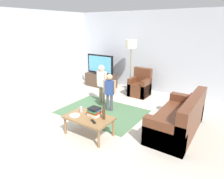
{
  "coord_description": "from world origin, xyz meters",
  "views": [
    {
      "loc": [
        2.66,
        -3.39,
        2.24
      ],
      "look_at": [
        0.0,
        0.6,
        0.65
      ],
      "focal_mm": 31.37,
      "sensor_mm": 36.0,
      "label": 1
    }
  ],
  "objects_px": {
    "child_near_tv": "(102,81)",
    "armchair": "(140,87)",
    "tv": "(100,65)",
    "plate": "(75,115)",
    "floor_lamp": "(131,47)",
    "coffee_table": "(89,119)",
    "bottle": "(104,113)",
    "couch": "(180,120)",
    "tv_remote": "(93,121)",
    "tv_stand": "(101,80)",
    "child_center": "(110,89)",
    "book_stack": "(94,112)",
    "soda_can": "(81,109)"
  },
  "relations": [
    {
      "from": "book_stack",
      "to": "plate",
      "type": "xyz_separation_m",
      "value": [
        -0.34,
        -0.24,
        -0.08
      ]
    },
    {
      "from": "couch",
      "to": "plate",
      "type": "distance_m",
      "value": 2.27
    },
    {
      "from": "tv_stand",
      "to": "child_near_tv",
      "type": "relative_size",
      "value": 1.04
    },
    {
      "from": "child_near_tv",
      "to": "soda_can",
      "type": "relative_size",
      "value": 9.63
    },
    {
      "from": "armchair",
      "to": "tv_remote",
      "type": "relative_size",
      "value": 5.29
    },
    {
      "from": "couch",
      "to": "floor_lamp",
      "type": "xyz_separation_m",
      "value": [
        -2.26,
        1.87,
        1.25
      ]
    },
    {
      "from": "child_near_tv",
      "to": "tv_remote",
      "type": "distance_m",
      "value": 2.04
    },
    {
      "from": "child_near_tv",
      "to": "tv_remote",
      "type": "xyz_separation_m",
      "value": [
        1.06,
        -1.72,
        -0.26
      ]
    },
    {
      "from": "soda_can",
      "to": "bottle",
      "type": "bearing_deg",
      "value": 0.0
    },
    {
      "from": "couch",
      "to": "armchair",
      "type": "bearing_deg",
      "value": 136.48
    },
    {
      "from": "bottle",
      "to": "plate",
      "type": "distance_m",
      "value": 0.65
    },
    {
      "from": "tv",
      "to": "couch",
      "type": "bearing_deg",
      "value": -26.37
    },
    {
      "from": "book_stack",
      "to": "plate",
      "type": "relative_size",
      "value": 1.24
    },
    {
      "from": "couch",
      "to": "book_stack",
      "type": "distance_m",
      "value": 1.86
    },
    {
      "from": "tv_remote",
      "to": "plate",
      "type": "bearing_deg",
      "value": -151.58
    },
    {
      "from": "tv_stand",
      "to": "plate",
      "type": "xyz_separation_m",
      "value": [
        1.58,
        -3.02,
        0.18
      ]
    },
    {
      "from": "book_stack",
      "to": "tv_remote",
      "type": "distance_m",
      "value": 0.3
    },
    {
      "from": "coffee_table",
      "to": "bottle",
      "type": "height_order",
      "value": "bottle"
    },
    {
      "from": "tv",
      "to": "coffee_table",
      "type": "distance_m",
      "value": 3.46
    },
    {
      "from": "child_near_tv",
      "to": "soda_can",
      "type": "bearing_deg",
      "value": -70.03
    },
    {
      "from": "floor_lamp",
      "to": "couch",
      "type": "bearing_deg",
      "value": -39.67
    },
    {
      "from": "armchair",
      "to": "plate",
      "type": "height_order",
      "value": "armchair"
    },
    {
      "from": "couch",
      "to": "bottle",
      "type": "height_order",
      "value": "couch"
    },
    {
      "from": "couch",
      "to": "plate",
      "type": "bearing_deg",
      "value": -145.04
    },
    {
      "from": "tv",
      "to": "couch",
      "type": "relative_size",
      "value": 0.61
    },
    {
      "from": "floor_lamp",
      "to": "book_stack",
      "type": "relative_size",
      "value": 6.55
    },
    {
      "from": "child_near_tv",
      "to": "child_center",
      "type": "distance_m",
      "value": 0.61
    },
    {
      "from": "floor_lamp",
      "to": "plate",
      "type": "relative_size",
      "value": 8.09
    },
    {
      "from": "tv",
      "to": "child_center",
      "type": "distance_m",
      "value": 2.22
    },
    {
      "from": "floor_lamp",
      "to": "book_stack",
      "type": "xyz_separation_m",
      "value": [
        0.74,
        -2.93,
        -1.04
      ]
    },
    {
      "from": "bottle",
      "to": "tv",
      "type": "bearing_deg",
      "value": 128.11
    },
    {
      "from": "tv_stand",
      "to": "armchair",
      "type": "relative_size",
      "value": 1.33
    },
    {
      "from": "floor_lamp",
      "to": "child_center",
      "type": "bearing_deg",
      "value": -79.07
    },
    {
      "from": "child_center",
      "to": "book_stack",
      "type": "xyz_separation_m",
      "value": [
        0.4,
        -1.15,
        -0.11
      ]
    },
    {
      "from": "tv_stand",
      "to": "book_stack",
      "type": "xyz_separation_m",
      "value": [
        1.91,
        -2.77,
        0.26
      ]
    },
    {
      "from": "coffee_table",
      "to": "bottle",
      "type": "relative_size",
      "value": 3.33
    },
    {
      "from": "tv_remote",
      "to": "soda_can",
      "type": "relative_size",
      "value": 1.42
    },
    {
      "from": "bottle",
      "to": "tv_remote",
      "type": "relative_size",
      "value": 1.77
    },
    {
      "from": "child_near_tv",
      "to": "armchair",
      "type": "bearing_deg",
      "value": 62.8
    },
    {
      "from": "tv",
      "to": "plate",
      "type": "bearing_deg",
      "value": -62.23
    },
    {
      "from": "tv",
      "to": "floor_lamp",
      "type": "bearing_deg",
      "value": 8.39
    },
    {
      "from": "floor_lamp",
      "to": "tv_remote",
      "type": "bearing_deg",
      "value": -74.05
    },
    {
      "from": "couch",
      "to": "armchair",
      "type": "height_order",
      "value": "armchair"
    },
    {
      "from": "child_near_tv",
      "to": "tv_remote",
      "type": "height_order",
      "value": "child_near_tv"
    },
    {
      "from": "child_near_tv",
      "to": "bottle",
      "type": "xyz_separation_m",
      "value": [
        1.16,
        -1.5,
        -0.15
      ]
    },
    {
      "from": "armchair",
      "to": "floor_lamp",
      "type": "bearing_deg",
      "value": 158.59
    },
    {
      "from": "tv_stand",
      "to": "bottle",
      "type": "distance_m",
      "value": 3.56
    },
    {
      "from": "armchair",
      "to": "bottle",
      "type": "distance_m",
      "value": 2.82
    },
    {
      "from": "book_stack",
      "to": "armchair",
      "type": "bearing_deg",
      "value": 95.33
    },
    {
      "from": "coffee_table",
      "to": "floor_lamp",
      "type": "bearing_deg",
      "value": 102.68
    }
  ]
}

